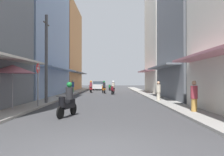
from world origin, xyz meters
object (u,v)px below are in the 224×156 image
at_px(vendor_umbrella, 13,69).
at_px(utility_pole, 47,59).
at_px(motorbike_red, 91,87).
at_px(pedestrian_midway, 195,97).
at_px(pedestrian_crossing, 73,85).
at_px(pedestrian_foreground, 159,92).
at_px(motorbike_green, 110,88).
at_px(parked_car, 99,85).
at_px(street_sign_no_entry, 38,79).
at_px(motorbike_black, 68,101).
at_px(motorbike_maroon, 113,88).
at_px(motorbike_orange, 104,88).

xyz_separation_m(vendor_umbrella, utility_pole, (0.78, 3.44, 0.88)).
height_order(motorbike_red, pedestrian_midway, pedestrian_midway).
relative_size(motorbike_red, vendor_umbrella, 0.72).
height_order(pedestrian_crossing, vendor_umbrella, vendor_umbrella).
bearing_deg(pedestrian_foreground, motorbike_green, 102.43).
xyz_separation_m(parked_car, vendor_umbrella, (-3.05, -26.48, 1.51)).
relative_size(pedestrian_foreground, street_sign_no_entry, 0.59).
relative_size(pedestrian_midway, vendor_umbrella, 0.66).
height_order(motorbike_black, vendor_umbrella, vendor_umbrella).
bearing_deg(motorbike_green, pedestrian_foreground, -77.57).
distance_m(motorbike_maroon, motorbike_orange, 2.54).
height_order(motorbike_black, street_sign_no_entry, street_sign_no_entry).
xyz_separation_m(motorbike_green, motorbike_black, (-1.73, -24.83, 0.20)).
bearing_deg(motorbike_green, parked_car, 119.88).
distance_m(motorbike_maroon, street_sign_no_entry, 13.76).
relative_size(parked_car, street_sign_no_entry, 1.60).
bearing_deg(utility_pole, pedestrian_foreground, 14.87).
bearing_deg(parked_car, utility_pole, -95.61).
height_order(pedestrian_midway, vendor_umbrella, vendor_umbrella).
bearing_deg(motorbike_green, motorbike_black, -93.97).
xyz_separation_m(motorbike_black, parked_car, (-0.18, 28.14, 0.04)).
height_order(motorbike_orange, motorbike_red, same).
xyz_separation_m(motorbike_orange, parked_car, (-1.17, 9.84, 0.04)).
distance_m(pedestrian_midway, utility_pole, 9.78).
relative_size(motorbike_orange, motorbike_black, 1.01).
height_order(motorbike_maroon, vendor_umbrella, vendor_umbrella).
bearing_deg(pedestrian_crossing, utility_pole, -87.90).
distance_m(parked_car, street_sign_no_entry, 25.19).
bearing_deg(pedestrian_midway, motorbike_red, 109.65).
bearing_deg(motorbike_maroon, pedestrian_midway, -75.49).
distance_m(motorbike_black, motorbike_red, 20.09).
bearing_deg(motorbike_green, pedestrian_crossing, -126.81).
distance_m(utility_pole, street_sign_no_entry, 2.48).
relative_size(motorbike_black, pedestrian_crossing, 1.01).
bearing_deg(parked_car, motorbike_black, -89.64).
distance_m(motorbike_green, motorbike_red, 5.39).
bearing_deg(pedestrian_crossing, street_sign_no_entry, -87.81).
xyz_separation_m(motorbike_orange, motorbike_red, (-1.79, 1.77, 0.00)).
relative_size(parked_car, pedestrian_crossing, 2.43).
bearing_deg(motorbike_black, street_sign_no_entry, 127.38).
bearing_deg(motorbike_black, pedestrian_foreground, 52.27).
bearing_deg(motorbike_maroon, utility_pole, -112.71).
relative_size(motorbike_orange, vendor_umbrella, 0.72).
bearing_deg(pedestrian_crossing, motorbike_red, 34.47).
height_order(parked_car, vendor_umbrella, vendor_umbrella).
relative_size(motorbike_orange, pedestrian_midway, 1.09).
relative_size(motorbike_green, motorbike_maroon, 1.00).
bearing_deg(motorbike_maroon, street_sign_no_entry, -109.03).
distance_m(motorbike_green, motorbike_maroon, 8.81).
height_order(motorbike_red, parked_car, motorbike_red).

